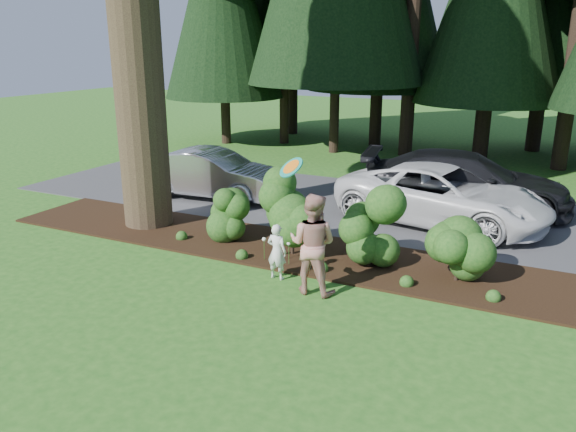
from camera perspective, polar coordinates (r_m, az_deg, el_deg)
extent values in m
plane|color=#225919|center=(10.24, -5.87, -9.65)|extent=(80.00, 80.00, 0.00)
cube|color=black|center=(12.86, 1.74, -3.70)|extent=(16.00, 2.50, 0.05)
cube|color=#38383A|center=(16.64, 7.77, 0.99)|extent=(22.00, 6.00, 0.03)
sphere|color=#174415|center=(13.51, -6.07, 0.09)|extent=(1.08, 1.08, 1.08)
cylinder|color=black|center=(13.67, -6.01, -1.96)|extent=(0.08, 0.08, 0.30)
sphere|color=#174415|center=(12.43, 0.46, -0.01)|extent=(1.35, 1.35, 1.35)
cylinder|color=black|center=(12.69, 0.46, -3.40)|extent=(0.08, 0.08, 0.30)
sphere|color=#174415|center=(12.11, 8.79, -1.23)|extent=(1.26, 1.26, 1.26)
cylinder|color=black|center=(12.34, 8.65, -4.21)|extent=(0.08, 0.08, 0.30)
sphere|color=#174415|center=(11.60, 16.97, -3.22)|extent=(1.17, 1.17, 1.17)
cylinder|color=black|center=(11.80, 16.74, -5.79)|extent=(0.08, 0.08, 0.30)
cylinder|color=#174415|center=(12.32, -2.43, -3.56)|extent=(0.01, 0.01, 0.50)
sphere|color=white|center=(12.23, -2.45, -2.37)|extent=(0.09, 0.09, 0.09)
cylinder|color=#174415|center=(12.19, -1.19, -3.78)|extent=(0.01, 0.01, 0.50)
sphere|color=white|center=(12.10, -1.19, -2.58)|extent=(0.09, 0.09, 0.09)
cylinder|color=#174415|center=(12.06, 0.09, -4.00)|extent=(0.01, 0.01, 0.50)
sphere|color=white|center=(11.97, 0.09, -2.79)|extent=(0.09, 0.09, 0.09)
cylinder|color=black|center=(26.07, -7.97, 17.65)|extent=(0.50, 0.50, 9.80)
cylinder|color=black|center=(25.21, -2.33, 17.02)|extent=(0.50, 0.50, 9.10)
cylinder|color=black|center=(24.42, 4.80, 18.62)|extent=(0.50, 0.50, 10.50)
cylinder|color=black|center=(22.03, 10.84, 16.27)|extent=(0.50, 0.50, 8.75)
cylinder|color=black|center=(22.44, 19.56, 18.78)|extent=(0.50, 0.50, 11.20)
cylinder|color=black|center=(29.25, -0.26, 19.11)|extent=(0.50, 0.50, 11.20)
cylinder|color=black|center=(26.78, 10.42, 18.27)|extent=(0.50, 0.50, 10.50)
cylinder|color=black|center=(26.80, 24.25, 18.62)|extent=(0.50, 0.50, 11.90)
imported|color=#ABACB0|center=(17.40, -7.71, 4.27)|extent=(4.61, 1.95, 1.48)
imported|color=silver|center=(15.22, 15.39, 2.04)|extent=(5.87, 3.47, 1.53)
imported|color=black|center=(16.62, 17.55, 3.34)|extent=(6.03, 3.24, 1.66)
imported|color=silver|center=(11.33, -1.14, -3.64)|extent=(0.44, 0.30, 1.16)
imported|color=#A32915|center=(10.61, 2.51, -2.85)|extent=(0.97, 0.76, 1.96)
cylinder|color=#1A907D|center=(10.66, 0.33, 4.95)|extent=(0.59, 0.45, 0.48)
cylinder|color=orange|center=(10.66, 0.33, 5.02)|extent=(0.41, 0.32, 0.34)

